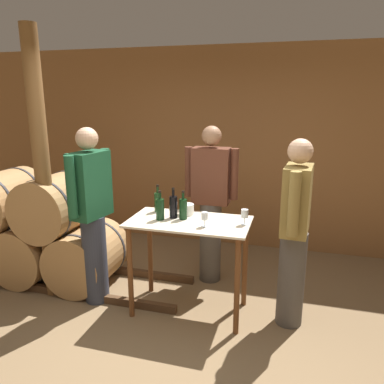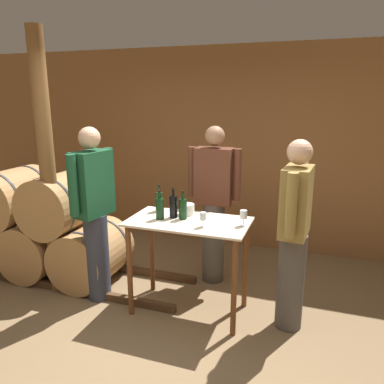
{
  "view_description": "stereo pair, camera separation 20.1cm",
  "coord_description": "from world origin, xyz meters",
  "px_view_note": "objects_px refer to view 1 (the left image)",
  "views": [
    {
      "loc": [
        0.89,
        -2.46,
        2.05
      ],
      "look_at": [
        -0.03,
        0.8,
        1.18
      ],
      "focal_mm": 35.0,
      "sensor_mm": 36.0,
      "label": 1
    },
    {
      "loc": [
        1.08,
        -2.4,
        2.05
      ],
      "look_at": [
        -0.03,
        0.8,
        1.18
      ],
      "focal_mm": 35.0,
      "sensor_mm": 36.0,
      "label": 2
    }
  ],
  "objects_px": {
    "wine_bottle_left": "(160,209)",
    "person_visitor_bearded": "(295,231)",
    "wine_bottle_far_left": "(158,201)",
    "person_host": "(211,201)",
    "wine_glass_near_left": "(205,217)",
    "ice_bucket": "(187,209)",
    "wooden_post": "(42,169)",
    "wine_bottle_right": "(183,208)",
    "wine_bottle_center": "(173,206)",
    "wine_glass_near_center": "(245,214)",
    "person_visitor_with_scarf": "(92,213)"
  },
  "relations": [
    {
      "from": "wine_bottle_left",
      "to": "wine_bottle_center",
      "type": "distance_m",
      "value": 0.13
    },
    {
      "from": "wine_bottle_right",
      "to": "wine_glass_near_center",
      "type": "distance_m",
      "value": 0.57
    },
    {
      "from": "person_visitor_bearded",
      "to": "wine_bottle_center",
      "type": "bearing_deg",
      "value": -179.13
    },
    {
      "from": "ice_bucket",
      "to": "wine_bottle_right",
      "type": "bearing_deg",
      "value": -86.33
    },
    {
      "from": "wine_bottle_left",
      "to": "person_visitor_bearded",
      "type": "xyz_separation_m",
      "value": [
        1.22,
        0.1,
        -0.13
      ]
    },
    {
      "from": "wine_bottle_far_left",
      "to": "wine_bottle_right",
      "type": "relative_size",
      "value": 1.0
    },
    {
      "from": "wooden_post",
      "to": "wine_bottle_right",
      "type": "bearing_deg",
      "value": 3.38
    },
    {
      "from": "wine_glass_near_left",
      "to": "ice_bucket",
      "type": "relative_size",
      "value": 0.95
    },
    {
      "from": "wine_bottle_left",
      "to": "wine_bottle_right",
      "type": "relative_size",
      "value": 1.02
    },
    {
      "from": "wine_glass_near_left",
      "to": "person_visitor_bearded",
      "type": "bearing_deg",
      "value": 12.83
    },
    {
      "from": "person_visitor_bearded",
      "to": "wine_glass_near_left",
      "type": "bearing_deg",
      "value": -167.17
    },
    {
      "from": "wine_bottle_center",
      "to": "wine_glass_near_center",
      "type": "bearing_deg",
      "value": -1.0
    },
    {
      "from": "person_visitor_bearded",
      "to": "person_host",
      "type": "bearing_deg",
      "value": 144.67
    },
    {
      "from": "wine_bottle_center",
      "to": "wine_bottle_right",
      "type": "relative_size",
      "value": 1.07
    },
    {
      "from": "wooden_post",
      "to": "person_host",
      "type": "bearing_deg",
      "value": 25.78
    },
    {
      "from": "ice_bucket",
      "to": "wine_glass_near_center",
      "type": "bearing_deg",
      "value": -14.15
    },
    {
      "from": "wine_glass_near_center",
      "to": "person_visitor_with_scarf",
      "type": "distance_m",
      "value": 1.48
    },
    {
      "from": "wine_bottle_far_left",
      "to": "person_host",
      "type": "distance_m",
      "value": 0.67
    },
    {
      "from": "wooden_post",
      "to": "wine_bottle_center",
      "type": "xyz_separation_m",
      "value": [
        1.34,
        0.09,
        -0.31
      ]
    },
    {
      "from": "wooden_post",
      "to": "wine_bottle_left",
      "type": "bearing_deg",
      "value": 0.6
    },
    {
      "from": "person_visitor_with_scarf",
      "to": "wine_bottle_far_left",
      "type": "bearing_deg",
      "value": 24.1
    },
    {
      "from": "wine_bottle_left",
      "to": "ice_bucket",
      "type": "bearing_deg",
      "value": 47.96
    },
    {
      "from": "wine_bottle_left",
      "to": "wine_glass_near_left",
      "type": "xyz_separation_m",
      "value": [
        0.45,
        -0.08,
        -0.01
      ]
    },
    {
      "from": "wine_bottle_left",
      "to": "person_host",
      "type": "height_order",
      "value": "person_host"
    },
    {
      "from": "wooden_post",
      "to": "wine_bottle_center",
      "type": "relative_size",
      "value": 9.19
    },
    {
      "from": "wine_glass_near_left",
      "to": "ice_bucket",
      "type": "height_order",
      "value": "wine_glass_near_left"
    },
    {
      "from": "wine_bottle_far_left",
      "to": "wine_glass_near_center",
      "type": "bearing_deg",
      "value": -10.68
    },
    {
      "from": "wine_bottle_center",
      "to": "wine_glass_near_left",
      "type": "bearing_deg",
      "value": -24.8
    },
    {
      "from": "wine_bottle_center",
      "to": "person_host",
      "type": "xyz_separation_m",
      "value": [
        0.21,
        0.66,
        -0.11
      ]
    },
    {
      "from": "wine_bottle_right",
      "to": "wine_glass_near_center",
      "type": "height_order",
      "value": "wine_bottle_right"
    },
    {
      "from": "ice_bucket",
      "to": "person_host",
      "type": "distance_m",
      "value": 0.54
    },
    {
      "from": "wooden_post",
      "to": "wine_bottle_far_left",
      "type": "relative_size",
      "value": 9.84
    },
    {
      "from": "wine_glass_near_center",
      "to": "person_host",
      "type": "relative_size",
      "value": 0.08
    },
    {
      "from": "wine_bottle_left",
      "to": "wine_bottle_right",
      "type": "xyz_separation_m",
      "value": [
        0.2,
        0.07,
        -0.0
      ]
    },
    {
      "from": "wine_bottle_center",
      "to": "ice_bucket",
      "type": "distance_m",
      "value": 0.17
    },
    {
      "from": "wine_glass_near_left",
      "to": "person_visitor_bearded",
      "type": "xyz_separation_m",
      "value": [
        0.77,
        0.18,
        -0.12
      ]
    },
    {
      "from": "wine_glass_near_center",
      "to": "ice_bucket",
      "type": "relative_size",
      "value": 1.01
    },
    {
      "from": "wooden_post",
      "to": "wine_bottle_right",
      "type": "distance_m",
      "value": 1.47
    },
    {
      "from": "wine_glass_near_center",
      "to": "ice_bucket",
      "type": "xyz_separation_m",
      "value": [
        -0.58,
        0.15,
        -0.05
      ]
    },
    {
      "from": "wooden_post",
      "to": "person_visitor_with_scarf",
      "type": "height_order",
      "value": "wooden_post"
    },
    {
      "from": "wine_bottle_center",
      "to": "wooden_post",
      "type": "bearing_deg",
      "value": -176.02
    },
    {
      "from": "person_host",
      "to": "person_visitor_bearded",
      "type": "relative_size",
      "value": 1.02
    },
    {
      "from": "wine_bottle_left",
      "to": "person_visitor_with_scarf",
      "type": "distance_m",
      "value": 0.71
    },
    {
      "from": "person_host",
      "to": "person_visitor_bearded",
      "type": "xyz_separation_m",
      "value": [
        0.9,
        -0.64,
        -0.02
      ]
    },
    {
      "from": "wooden_post",
      "to": "wine_bottle_center",
      "type": "distance_m",
      "value": 1.37
    },
    {
      "from": "wine_bottle_left",
      "to": "person_visitor_bearded",
      "type": "height_order",
      "value": "person_visitor_bearded"
    },
    {
      "from": "wine_glass_near_left",
      "to": "person_visitor_bearded",
      "type": "relative_size",
      "value": 0.08
    },
    {
      "from": "wooden_post",
      "to": "person_visitor_bearded",
      "type": "bearing_deg",
      "value": 2.57
    },
    {
      "from": "wine_bottle_far_left",
      "to": "person_visitor_bearded",
      "type": "distance_m",
      "value": 1.34
    },
    {
      "from": "wooden_post",
      "to": "wine_glass_near_center",
      "type": "relative_size",
      "value": 18.79
    }
  ]
}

